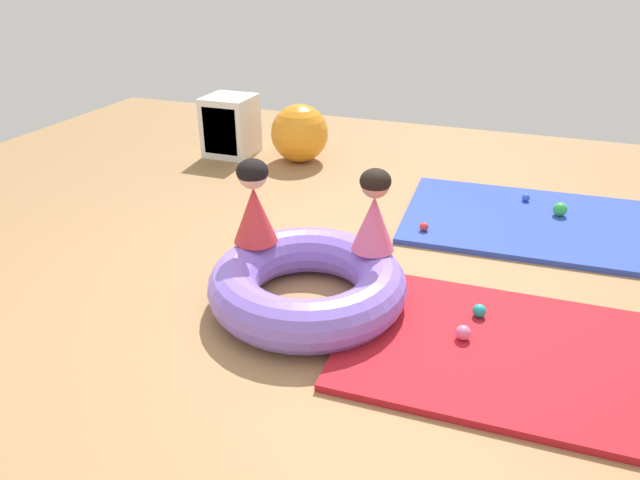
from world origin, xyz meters
name	(u,v)px	position (x,y,z in m)	size (l,w,h in m)	color
ground_plane	(291,304)	(0.00, 0.00, 0.00)	(8.00, 8.00, 0.00)	#9E7549
gym_mat_far_left	(522,354)	(1.25, -0.05, 0.02)	(1.76, 1.11, 0.04)	#B21923
gym_mat_center_rear	(536,222)	(1.26, 1.59, 0.02)	(1.86, 1.24, 0.04)	#2D47B7
inflatable_cushion	(307,284)	(0.09, 0.02, 0.14)	(1.09, 1.09, 0.28)	#8466E0
child_in_pink	(374,211)	(0.38, 0.30, 0.51)	(0.33, 0.33, 0.47)	#E5608E
child_in_red	(254,202)	(-0.28, 0.16, 0.52)	(0.31, 0.31, 0.49)	red
play_ball_blue	(526,197)	(1.17, 1.93, 0.07)	(0.06, 0.06, 0.06)	blue
play_ball_teal	(479,311)	(1.01, 0.18, 0.08)	(0.07, 0.07, 0.07)	teal
play_ball_pink	(463,333)	(0.96, -0.05, 0.08)	(0.08, 0.08, 0.08)	pink
play_ball_red	(424,227)	(0.53, 1.13, 0.07)	(0.06, 0.06, 0.06)	red
play_ball_green	(560,209)	(1.41, 1.73, 0.09)	(0.10, 0.10, 0.10)	green
exercise_ball_large	(300,133)	(-0.88, 2.33, 0.27)	(0.53, 0.53, 0.53)	orange
storage_cube	(229,126)	(-1.58, 2.27, 0.28)	(0.44, 0.44, 0.56)	silver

